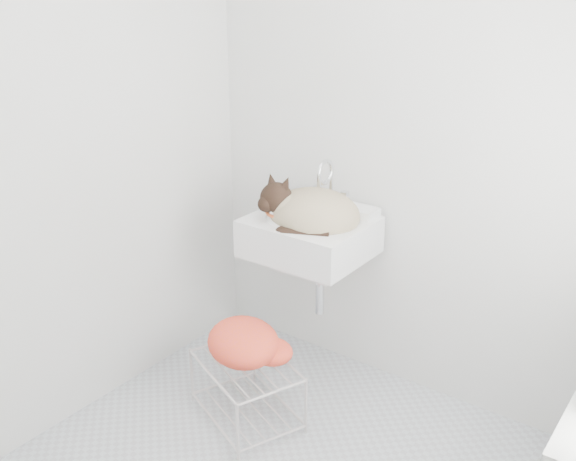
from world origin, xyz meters
The scene contains 7 objects.
back_wall centered at (0.00, 1.00, 1.25)m, with size 2.20×0.02×2.50m, color white.
left_wall centered at (-1.10, 0.00, 1.25)m, with size 0.02×2.00×2.50m, color white.
sink centered at (-0.40, 0.74, 0.85)m, with size 0.54×0.47×0.21m, color white.
faucet centered at (-0.40, 0.92, 0.99)m, with size 0.19×0.14×0.19m, color silver, non-canonical shape.
cat centered at (-0.39, 0.72, 0.89)m, with size 0.48×0.41×0.28m.
wire_rack centered at (-0.44, 0.30, 0.15)m, with size 0.48×0.33×0.29m, color silver.
towel centered at (-0.47, 0.33, 0.32)m, with size 0.39×0.27×0.16m, color #FF5D00.
Camera 1 is at (1.16, -1.57, 1.89)m, focal length 40.18 mm.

